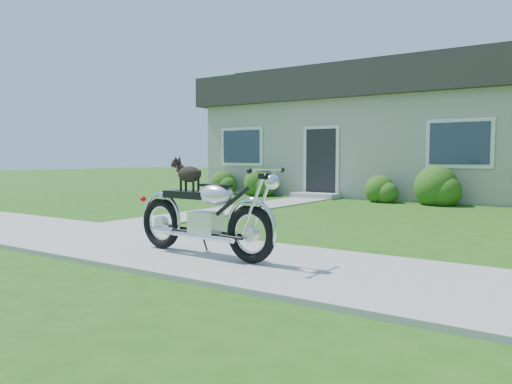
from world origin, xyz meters
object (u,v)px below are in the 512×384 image
Objects in this scene: house at (402,130)px; motorcycle_with_dog at (205,214)px; potted_plant_left at (250,185)px; potted_plant_right at (427,189)px.

motorcycle_with_dog is at bearing -82.75° from house.
motorcycle_with_dog is (1.55, -12.16, -1.60)m from house.
potted_plant_left is 0.31× the size of motorcycle_with_dog.
house is at bearing 117.81° from potted_plant_right.
house reaches higher than potted_plant_left.
house reaches higher than motorcycle_with_dog.
house is 4.27m from potted_plant_right.
motorcycle_with_dog reaches higher than potted_plant_right.
potted_plant_right is (1.82, -3.44, -1.74)m from house.
house is 18.41× the size of potted_plant_left.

